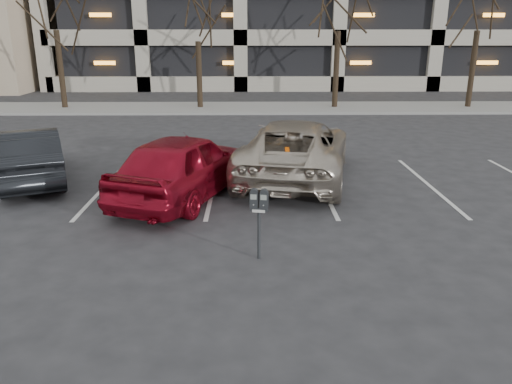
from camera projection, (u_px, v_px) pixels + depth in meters
name	position (u px, v px, depth m)	size (l,w,h in m)	color
ground	(271.00, 216.00, 10.75)	(140.00, 140.00, 0.00)	#28282B
sidewalk	(258.00, 108.00, 25.98)	(80.00, 4.00, 0.12)	gray
stall_lines	(214.00, 185.00, 12.92)	(16.90, 5.20, 0.00)	silver
parking_meter	(259.00, 207.00, 8.46)	(0.34, 0.18, 1.25)	black
suv_silver	(295.00, 149.00, 13.43)	(3.74, 6.13, 1.59)	beige
car_red	(184.00, 166.00, 11.76)	(1.87, 4.66, 1.59)	maroon
car_dark	(30.00, 156.00, 13.10)	(1.49, 4.27, 1.41)	black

